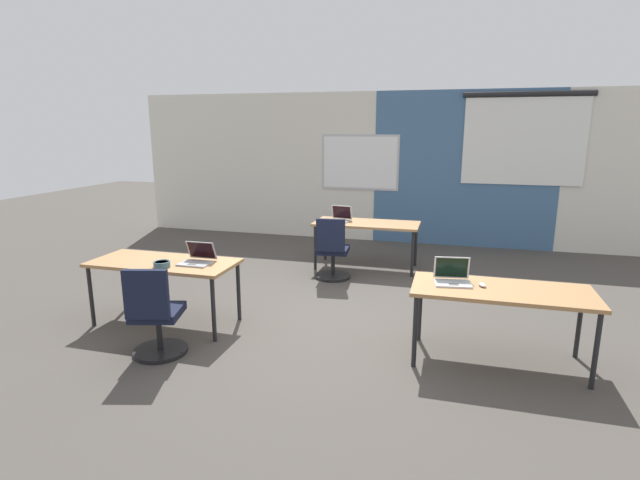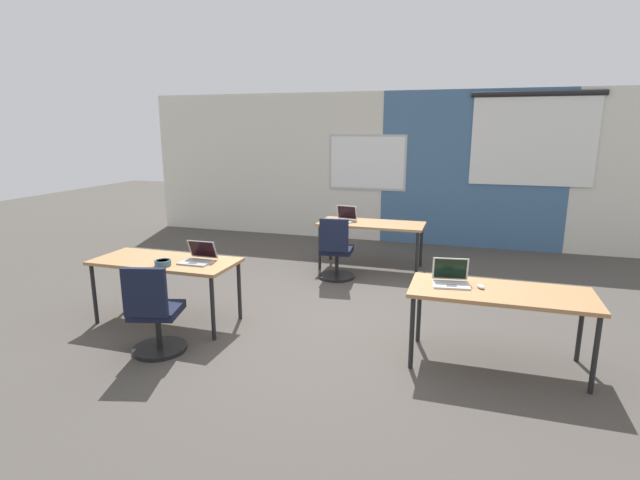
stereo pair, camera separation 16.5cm
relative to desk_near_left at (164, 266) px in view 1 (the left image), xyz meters
name	(u,v)px [view 1 (the left image)]	position (x,y,z in m)	size (l,w,h in m)	color
ground_plane	(331,319)	(1.75, 0.60, -0.66)	(24.00, 24.00, 0.00)	#47423D
back_wall_assembly	(389,167)	(1.80, 4.80, 0.75)	(10.00, 0.27, 2.80)	silver
desk_near_left	(164,266)	(0.00, 0.00, 0.00)	(1.60, 0.70, 0.72)	#A37547
desk_near_right	(502,295)	(3.50, 0.00, 0.00)	(1.60, 0.70, 0.72)	#A37547
desk_far_center	(367,226)	(1.75, 2.80, 0.00)	(1.60, 0.70, 0.72)	#A37547
laptop_near_right_inner	(452,278)	(3.06, 0.05, 0.11)	(0.37, 0.31, 0.24)	silver
mouse_near_right_inner	(482,285)	(3.33, 0.02, 0.08)	(0.09, 0.11, 0.03)	silver
laptop_near_left_inner	(197,259)	(0.40, 0.03, 0.11)	(0.33, 0.32, 0.22)	#9E9EA3
chair_near_left_inner	(155,319)	(0.37, -0.75, -0.28)	(0.54, 0.59, 0.92)	black
laptop_far_left	(340,218)	(1.32, 2.81, 0.11)	(0.37, 0.33, 0.23)	#B7B7BC
mouse_far_left	(324,219)	(1.07, 2.81, 0.08)	(0.06, 0.10, 0.03)	#B2B2B7
chair_far_left	(332,254)	(1.39, 2.08, -0.28)	(0.52, 0.56, 0.92)	black
snack_bowl	(162,264)	(0.12, -0.21, 0.10)	(0.18, 0.18, 0.06)	#3D6070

